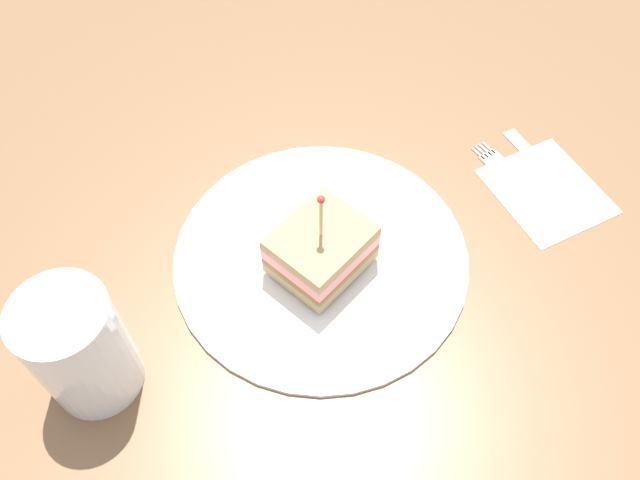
% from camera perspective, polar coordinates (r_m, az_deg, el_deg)
% --- Properties ---
extents(ground_plane, '(1.19, 1.19, 0.02)m').
position_cam_1_polar(ground_plane, '(0.62, 0.00, -2.08)').
color(ground_plane, brown).
extents(plate, '(0.28, 0.28, 0.01)m').
position_cam_1_polar(plate, '(0.61, 0.00, -1.33)').
color(plate, white).
rests_on(plate, ground_plane).
extents(sandwich_half_center, '(0.11, 0.11, 0.10)m').
position_cam_1_polar(sandwich_half_center, '(0.58, 0.24, -0.82)').
color(sandwich_half_center, tan).
rests_on(sandwich_half_center, plate).
extents(drink_glass, '(0.07, 0.07, 0.11)m').
position_cam_1_polar(drink_glass, '(0.54, -20.32, -9.15)').
color(drink_glass, silver).
rests_on(drink_glass, ground_plane).
extents(napkin, '(0.15, 0.14, 0.00)m').
position_cam_1_polar(napkin, '(0.70, 19.28, 4.10)').
color(napkin, beige).
rests_on(napkin, ground_plane).
extents(fork, '(0.11, 0.08, 0.00)m').
position_cam_1_polar(fork, '(0.70, 16.13, 5.75)').
color(fork, silver).
rests_on(fork, ground_plane).
extents(knife, '(0.11, 0.06, 0.00)m').
position_cam_1_polar(knife, '(0.72, 18.66, 6.49)').
color(knife, silver).
rests_on(knife, ground_plane).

